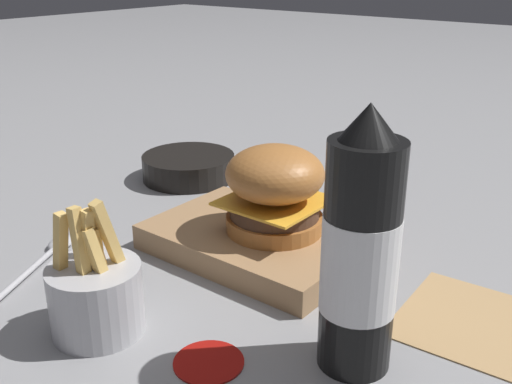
% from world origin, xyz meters
% --- Properties ---
extents(ground_plane, '(6.00, 6.00, 0.00)m').
position_xyz_m(ground_plane, '(0.00, 0.00, 0.00)').
color(ground_plane, gray).
extents(serving_board, '(0.26, 0.18, 0.03)m').
position_xyz_m(serving_board, '(0.02, 0.07, 0.02)').
color(serving_board, '#A37A51').
rests_on(serving_board, ground_plane).
extents(burger, '(0.12, 0.12, 0.11)m').
position_xyz_m(burger, '(0.04, 0.09, 0.09)').
color(burger, '#AD6B33').
rests_on(burger, serving_board).
extents(ketchup_bottle, '(0.07, 0.07, 0.24)m').
position_xyz_m(ketchup_bottle, '(0.22, -0.04, 0.11)').
color(ketchup_bottle, black).
rests_on(ketchup_bottle, ground_plane).
extents(fries_basket, '(0.09, 0.09, 0.14)m').
position_xyz_m(fries_basket, '(-0.00, -0.16, 0.04)').
color(fries_basket, '#B7B7BC').
rests_on(fries_basket, ground_plane).
extents(side_bowl, '(0.15, 0.15, 0.04)m').
position_xyz_m(side_bowl, '(-0.24, 0.22, 0.02)').
color(side_bowl, black).
rests_on(side_bowl, ground_plane).
extents(spoon, '(0.09, 0.15, 0.01)m').
position_xyz_m(spoon, '(-0.18, -0.09, 0.01)').
color(spoon, '#B2B2B7').
rests_on(spoon, ground_plane).
extents(ketchup_puddle, '(0.07, 0.07, 0.00)m').
position_xyz_m(ketchup_puddle, '(0.12, -0.13, 0.00)').
color(ketchup_puddle, '#9E140F').
rests_on(ketchup_puddle, ground_plane).
extents(parchment_square, '(0.16, 0.16, 0.00)m').
position_xyz_m(parchment_square, '(0.29, 0.09, 0.00)').
color(parchment_square, tan).
rests_on(parchment_square, ground_plane).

